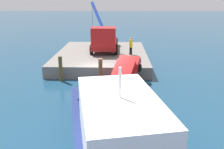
{
  "coord_description": "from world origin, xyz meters",
  "views": [
    {
      "loc": [
        20.17,
        1.93,
        7.0
      ],
      "look_at": [
        0.67,
        1.32,
        0.66
      ],
      "focal_mm": 39.06,
      "sensor_mm": 36.0,
      "label": 1
    }
  ],
  "objects_px": {
    "dock_worker": "(131,46)",
    "salvaged_car": "(123,79)",
    "moored_yacht": "(109,127)",
    "crane_truck": "(104,39)"
  },
  "relations": [
    {
      "from": "dock_worker",
      "to": "crane_truck",
      "type": "bearing_deg",
      "value": -116.62
    },
    {
      "from": "salvaged_car",
      "to": "moored_yacht",
      "type": "xyz_separation_m",
      "value": [
        7.45,
        -0.78,
        -0.09
      ]
    },
    {
      "from": "crane_truck",
      "to": "salvaged_car",
      "type": "bearing_deg",
      "value": 14.14
    },
    {
      "from": "salvaged_car",
      "to": "moored_yacht",
      "type": "distance_m",
      "value": 7.49
    },
    {
      "from": "dock_worker",
      "to": "salvaged_car",
      "type": "bearing_deg",
      "value": -8.02
    },
    {
      "from": "crane_truck",
      "to": "salvaged_car",
      "type": "xyz_separation_m",
      "value": [
        7.82,
        1.97,
        -1.83
      ]
    },
    {
      "from": "salvaged_car",
      "to": "moored_yacht",
      "type": "relative_size",
      "value": 0.28
    },
    {
      "from": "dock_worker",
      "to": "moored_yacht",
      "type": "bearing_deg",
      "value": -6.91
    },
    {
      "from": "crane_truck",
      "to": "moored_yacht",
      "type": "height_order",
      "value": "crane_truck"
    },
    {
      "from": "dock_worker",
      "to": "salvaged_car",
      "type": "distance_m",
      "value": 6.6
    }
  ]
}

